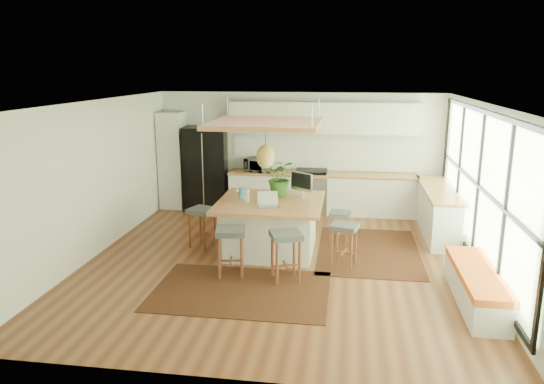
% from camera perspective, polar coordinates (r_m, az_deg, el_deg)
% --- Properties ---
extents(floor, '(7.00, 7.00, 0.00)m').
position_cam_1_polar(floor, '(8.96, 0.80, -7.65)').
color(floor, '#5B2D1A').
rests_on(floor, ground).
extents(ceiling, '(7.00, 7.00, 0.00)m').
position_cam_1_polar(ceiling, '(8.37, 0.86, 9.86)').
color(ceiling, white).
rests_on(ceiling, ground).
extents(wall_back, '(6.50, 0.00, 6.50)m').
position_cam_1_polar(wall_back, '(11.98, 3.07, 4.47)').
color(wall_back, silver).
rests_on(wall_back, ground).
extents(wall_front, '(6.50, 0.00, 6.50)m').
position_cam_1_polar(wall_front, '(5.25, -4.29, -7.58)').
color(wall_front, silver).
rests_on(wall_front, ground).
extents(wall_left, '(0.00, 7.00, 7.00)m').
position_cam_1_polar(wall_left, '(9.54, -18.91, 1.39)').
color(wall_left, silver).
rests_on(wall_left, ground).
extents(wall_right, '(0.00, 7.00, 7.00)m').
position_cam_1_polar(wall_right, '(8.76, 22.42, 0.05)').
color(wall_right, silver).
rests_on(wall_right, ground).
extents(window_wall, '(0.10, 6.20, 2.60)m').
position_cam_1_polar(window_wall, '(8.74, 22.26, 0.38)').
color(window_wall, black).
rests_on(window_wall, wall_right).
extents(pantry, '(0.55, 0.60, 2.25)m').
position_cam_1_polar(pantry, '(12.33, -10.89, 3.45)').
color(pantry, silver).
rests_on(pantry, floor).
extents(back_counter_base, '(4.20, 0.60, 0.88)m').
position_cam_1_polar(back_counter_base, '(11.81, 5.52, -0.22)').
color(back_counter_base, silver).
rests_on(back_counter_base, floor).
extents(back_counter_top, '(4.24, 0.64, 0.05)m').
position_cam_1_polar(back_counter_top, '(11.70, 5.57, 1.97)').
color(back_counter_top, '#A16339').
rests_on(back_counter_top, back_counter_base).
extents(backsplash, '(4.20, 0.02, 0.80)m').
position_cam_1_polar(backsplash, '(11.92, 5.70, 4.38)').
color(backsplash, white).
rests_on(backsplash, wall_back).
extents(upper_cabinets, '(4.20, 0.34, 0.70)m').
position_cam_1_polar(upper_cabinets, '(11.66, 5.75, 8.14)').
color(upper_cabinets, silver).
rests_on(upper_cabinets, wall_back).
extents(range, '(0.76, 0.62, 1.00)m').
position_cam_1_polar(range, '(11.81, 4.32, 0.11)').
color(range, '#A5A5AA').
rests_on(range, floor).
extents(right_counter_base, '(0.60, 2.50, 0.88)m').
position_cam_1_polar(right_counter_base, '(10.81, 17.89, -2.13)').
color(right_counter_base, silver).
rests_on(right_counter_base, floor).
extents(right_counter_top, '(0.64, 2.54, 0.05)m').
position_cam_1_polar(right_counter_top, '(10.70, 18.06, 0.25)').
color(right_counter_top, '#A16339').
rests_on(right_counter_top, right_counter_base).
extents(window_bench, '(0.52, 2.00, 0.50)m').
position_cam_1_polar(window_bench, '(7.90, 21.59, -9.69)').
color(window_bench, silver).
rests_on(window_bench, floor).
extents(ceiling_panel, '(1.86, 1.86, 0.80)m').
position_cam_1_polar(ceiling_panel, '(8.87, -0.74, 5.85)').
color(ceiling_panel, '#A16339').
rests_on(ceiling_panel, ceiling).
extents(rug_near, '(2.60, 1.80, 0.01)m').
position_cam_1_polar(rug_near, '(7.85, -3.45, -10.81)').
color(rug_near, black).
rests_on(rug_near, floor).
extents(rug_right, '(1.80, 2.60, 0.01)m').
position_cam_1_polar(rug_right, '(9.59, 10.59, -6.39)').
color(rug_right, black).
rests_on(rug_right, floor).
extents(fridge, '(1.03, 0.84, 1.93)m').
position_cam_1_polar(fridge, '(12.11, -7.30, 2.43)').
color(fridge, black).
rests_on(fridge, floor).
extents(island, '(1.85, 1.85, 0.93)m').
position_cam_1_polar(island, '(9.32, -0.20, -3.76)').
color(island, '#A16339').
rests_on(island, floor).
extents(stool_near_left, '(0.54, 0.54, 0.78)m').
position_cam_1_polar(stool_near_left, '(8.30, -4.56, -6.82)').
color(stool_near_left, '#3D4143').
rests_on(stool_near_left, floor).
extents(stool_near_right, '(0.59, 0.59, 0.78)m').
position_cam_1_polar(stool_near_right, '(8.09, 1.53, -7.34)').
color(stool_near_right, '#3D4143').
rests_on(stool_near_right, floor).
extents(stool_right_front, '(0.52, 0.52, 0.72)m').
position_cam_1_polar(stool_right_front, '(8.75, 7.94, -5.84)').
color(stool_right_front, '#3D4143').
rests_on(stool_right_front, floor).
extents(stool_right_back, '(0.41, 0.41, 0.63)m').
position_cam_1_polar(stool_right_back, '(9.78, 7.46, -3.71)').
color(stool_right_back, '#3D4143').
rests_on(stool_right_back, floor).
extents(stool_left_side, '(0.56, 0.56, 0.74)m').
position_cam_1_polar(stool_left_side, '(9.64, -7.71, -3.98)').
color(stool_left_side, '#3D4143').
rests_on(stool_left_side, floor).
extents(laptop, '(0.44, 0.46, 0.26)m').
position_cam_1_polar(laptop, '(8.78, -0.40, -0.88)').
color(laptop, '#A5A5AA').
rests_on(laptop, island).
extents(monitor, '(0.51, 0.44, 0.47)m').
position_cam_1_polar(monitor, '(9.44, 3.28, 1.00)').
color(monitor, '#A5A5AA').
rests_on(monitor, island).
extents(microwave, '(0.62, 0.48, 0.37)m').
position_cam_1_polar(microwave, '(11.83, -1.61, 3.19)').
color(microwave, '#A5A5AA').
rests_on(microwave, back_counter_top).
extents(island_plant, '(0.62, 0.69, 0.52)m').
position_cam_1_polar(island_plant, '(9.55, 0.95, 1.18)').
color(island_plant, '#1E4C19').
rests_on(island_plant, island).
extents(island_bowl, '(0.25, 0.25, 0.05)m').
position_cam_1_polar(island_bowl, '(9.79, -3.44, 0.05)').
color(island_bowl, white).
rests_on(island_bowl, island).
extents(island_bottle_0, '(0.07, 0.07, 0.19)m').
position_cam_1_polar(island_bottle_0, '(9.36, -3.44, -0.15)').
color(island_bottle_0, teal).
rests_on(island_bottle_0, island).
extents(island_bottle_1, '(0.07, 0.07, 0.19)m').
position_cam_1_polar(island_bottle_1, '(9.09, -2.84, -0.56)').
color(island_bottle_1, silver).
rests_on(island_bottle_1, island).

